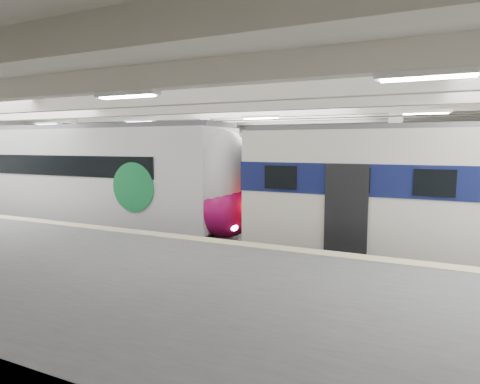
% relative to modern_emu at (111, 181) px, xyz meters
% --- Properties ---
extents(station_hall, '(36.00, 24.00, 5.75)m').
position_rel_modern_emu_xyz_m(station_hall, '(6.03, -1.74, 0.95)').
color(station_hall, black).
rests_on(station_hall, ground).
extents(modern_emu, '(14.62, 3.02, 4.68)m').
position_rel_modern_emu_xyz_m(modern_emu, '(0.00, 0.00, 0.00)').
color(modern_emu, silver).
rests_on(modern_emu, ground).
extents(older_rer, '(13.46, 2.97, 4.44)m').
position_rel_modern_emu_xyz_m(older_rer, '(13.37, 0.00, 0.03)').
color(older_rer, white).
rests_on(older_rer, ground).
extents(far_train, '(13.77, 2.98, 4.40)m').
position_rel_modern_emu_xyz_m(far_train, '(-0.66, 5.50, -0.03)').
color(far_train, silver).
rests_on(far_train, ground).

